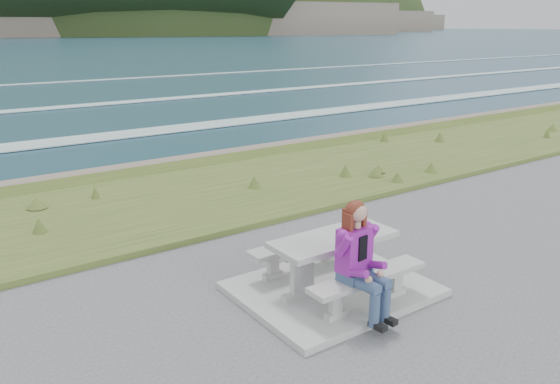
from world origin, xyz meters
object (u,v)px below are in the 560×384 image
(bench_landward, at_px, (368,281))
(seated_woman, at_px, (363,276))
(bench_seaward, at_px, (303,247))
(picnic_table, at_px, (333,248))

(bench_landward, bearing_deg, seated_woman, -148.07)
(bench_seaward, height_order, seated_woman, seated_woman)
(bench_seaward, xyz_separation_m, seated_woman, (-0.23, -1.54, 0.20))
(seated_woman, bearing_deg, bench_landward, 24.91)
(picnic_table, xyz_separation_m, bench_landward, (0.00, -0.70, -0.23))
(seated_woman, bearing_deg, picnic_table, 67.89)
(bench_landward, bearing_deg, bench_seaward, 90.00)
(bench_seaward, bearing_deg, seated_woman, -98.38)
(picnic_table, distance_m, bench_seaward, 0.74)
(picnic_table, bearing_deg, bench_landward, -90.00)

